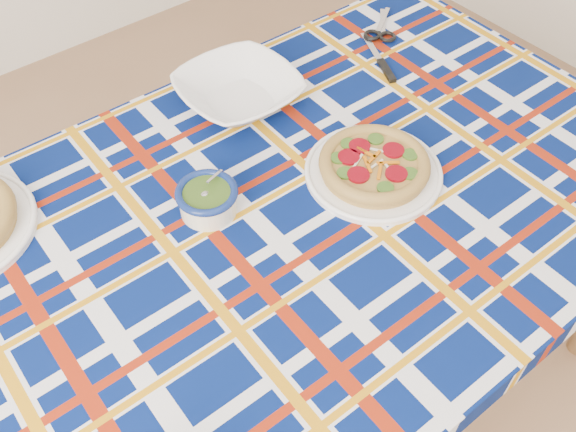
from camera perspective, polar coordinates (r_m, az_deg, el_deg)
floor at (r=1.85m, az=0.03°, el=-17.66°), size 4.00×4.00×0.00m
dining_table at (r=1.34m, az=0.82°, el=-1.37°), size 1.60×1.01×0.74m
tablecloth at (r=1.32m, az=0.83°, el=-0.70°), size 1.63×1.05×0.10m
main_focaccia_plate at (r=1.34m, az=7.68°, el=4.54°), size 0.33×0.33×0.06m
pesto_bowl at (r=1.26m, az=-7.19°, el=1.59°), size 0.14×0.14×0.07m
serving_bowl at (r=1.50m, az=-4.42°, el=11.00°), size 0.28×0.28×0.07m
table_knife at (r=1.70m, az=7.52°, el=14.61°), size 0.11×0.22×0.01m
kitchen_scissors at (r=1.81m, az=8.43°, el=16.82°), size 0.20×0.19×0.02m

